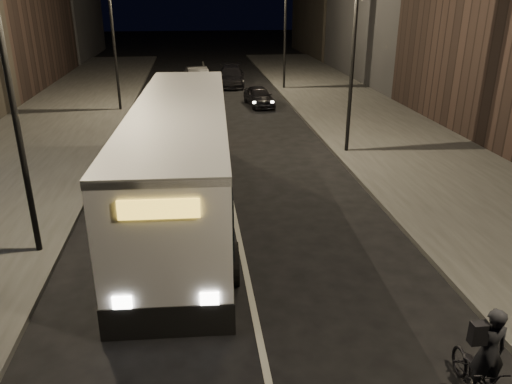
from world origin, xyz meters
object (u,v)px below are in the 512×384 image
object	(u,v)px
streetlight_left_far	(116,19)
car_near	(259,96)
car_mid	(196,76)
streetlight_right_far	(282,14)
streetlight_left_near	(16,57)
city_bus	(182,155)
streetlight_right_mid	(348,30)
cyclist_on_bicycle	(479,369)
car_far	(231,76)

from	to	relation	value
streetlight_left_far	car_near	size ratio (longest dim) A/B	2.24
car_mid	streetlight_left_far	bearing A→B (deg)	56.08
streetlight_right_far	car_mid	xyz separation A→B (m)	(-6.17, 2.83, -4.63)
streetlight_right_far	streetlight_left_near	bearing A→B (deg)	-113.96
streetlight_right_far	city_bus	bearing A→B (deg)	-107.90
streetlight_left_far	city_bus	bearing A→B (deg)	-76.43
streetlight_right_mid	cyclist_on_bicycle	size ratio (longest dim) A/B	3.99
car_far	streetlight_right_far	bearing A→B (deg)	-27.56
city_bus	car_near	distance (m)	16.75
streetlight_left_near	car_far	distance (m)	27.57
car_far	streetlight_left_near	bearing A→B (deg)	-100.50
city_bus	car_mid	world-z (taller)	city_bus
city_bus	car_far	size ratio (longest dim) A/B	2.70
streetlight_right_mid	car_near	world-z (taller)	streetlight_right_mid
streetlight_left_far	car_far	distance (m)	11.84
streetlight_right_mid	streetlight_left_far	size ratio (longest dim) A/B	1.00
city_bus	streetlight_left_near	bearing A→B (deg)	-143.21
streetlight_right_mid	city_bus	distance (m)	9.46
streetlight_right_far	streetlight_left_far	bearing A→B (deg)	-150.64
streetlight_left_near	car_near	distance (m)	20.91
streetlight_right_far	streetlight_left_near	world-z (taller)	same
streetlight_right_mid	car_far	distance (m)	19.13
city_bus	car_mid	size ratio (longest dim) A/B	3.04
streetlight_right_far	streetlight_left_near	distance (m)	26.26
streetlight_right_mid	streetlight_left_near	xyz separation A→B (m)	(-10.66, -8.00, 0.00)
streetlight_left_far	car_far	size ratio (longest dim) A/B	1.63
streetlight_right_mid	car_near	xyz separation A→B (m)	(-2.33, 10.58, -4.74)
car_mid	city_bus	bearing A→B (deg)	81.26
streetlight_right_far	city_bus	world-z (taller)	streetlight_right_far
cyclist_on_bicycle	car_far	world-z (taller)	cyclist_on_bicycle
streetlight_right_mid	car_mid	xyz separation A→B (m)	(-6.17, 18.83, -4.63)
streetlight_left_near	streetlight_left_far	xyz separation A→B (m)	(0.00, 18.00, 0.00)
streetlight_left_far	cyclist_on_bicycle	world-z (taller)	streetlight_left_far
cyclist_on_bicycle	streetlight_left_far	bearing A→B (deg)	114.93
streetlight_left_far	cyclist_on_bicycle	size ratio (longest dim) A/B	3.99
streetlight_left_far	car_far	world-z (taller)	streetlight_left_far
streetlight_right_far	car_far	distance (m)	6.23
streetlight_right_far	car_mid	bearing A→B (deg)	155.35
streetlight_left_near	car_far	xyz separation A→B (m)	(7.15, 26.22, -4.64)
streetlight_left_near	cyclist_on_bicycle	size ratio (longest dim) A/B	3.99
streetlight_right_mid	car_far	size ratio (longest dim) A/B	1.63
city_bus	car_far	xyz separation A→B (m)	(3.42, 23.68, -1.23)
car_near	streetlight_left_far	bearing A→B (deg)	177.30
cyclist_on_bicycle	car_mid	xyz separation A→B (m)	(-4.43, 33.37, 0.05)
cyclist_on_bicycle	car_near	distance (m)	25.13
streetlight_right_far	car_far	bearing A→B (deg)	147.68
car_near	cyclist_on_bicycle	bearing A→B (deg)	-95.36
streetlight_right_mid	cyclist_on_bicycle	xyz separation A→B (m)	(-1.74, -14.54, -4.68)
streetlight_left_near	city_bus	world-z (taller)	streetlight_left_near
streetlight_right_mid	cyclist_on_bicycle	bearing A→B (deg)	-96.83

